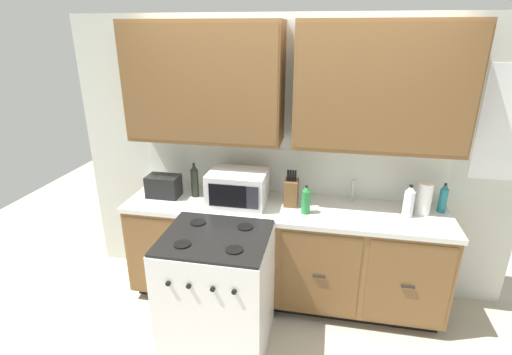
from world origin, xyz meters
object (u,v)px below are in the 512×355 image
object	(u,v)px
bottle_dark	(195,180)
bottle_green	(306,200)
knife_block	(291,192)
bottle_teal	(443,198)
bottle_clear	(409,201)
toaster	(164,186)
microwave	(238,188)
paper_towel_roll	(424,198)
stove_range	(217,291)

from	to	relation	value
bottle_dark	bottle_green	bearing A→B (deg)	-8.61
knife_block	bottle_teal	size ratio (longest dim) A/B	1.26
knife_block	bottle_green	world-z (taller)	knife_block
bottle_dark	bottle_clear	world-z (taller)	bottle_dark
bottle_dark	toaster	bearing A→B (deg)	-169.26
microwave	bottle_green	bearing A→B (deg)	-7.67
bottle_clear	paper_towel_roll	bearing A→B (deg)	31.83
knife_block	paper_towel_roll	bearing A→B (deg)	2.27
toaster	bottle_dark	distance (m)	0.28
stove_range	knife_block	size ratio (longest dim) A/B	3.06
stove_range	toaster	size ratio (longest dim) A/B	3.39
knife_block	bottle_clear	world-z (taller)	knife_block
microwave	bottle_dark	world-z (taller)	bottle_dark
stove_range	bottle_green	world-z (taller)	bottle_green
bottle_green	bottle_dark	bearing A→B (deg)	171.39
paper_towel_roll	toaster	bearing A→B (deg)	-177.93
bottle_dark	bottle_clear	xyz separation A→B (m)	(1.77, -0.05, -0.02)
bottle_dark	bottle_teal	bearing A→B (deg)	2.42
toaster	bottle_clear	distance (m)	2.04
bottle_green	bottle_teal	xyz separation A→B (m)	(1.07, 0.23, 0.00)
microwave	bottle_green	world-z (taller)	microwave
stove_range	toaster	bearing A→B (deg)	135.95
toaster	paper_towel_roll	world-z (taller)	paper_towel_roll
bottle_teal	microwave	bearing A→B (deg)	-174.55
stove_range	paper_towel_roll	bearing A→B (deg)	25.35
bottle_dark	bottle_clear	size ratio (longest dim) A/B	1.16
microwave	bottle_dark	bearing A→B (deg)	170.05
knife_block	bottle_green	xyz separation A→B (m)	(0.13, -0.13, 0.00)
paper_towel_roll	bottle_teal	xyz separation A→B (m)	(0.16, 0.06, -0.01)
bottle_green	bottle_dark	size ratio (longest dim) A/B	0.78
bottle_green	bottle_clear	size ratio (longest dim) A/B	0.90
stove_range	bottle_green	size ratio (longest dim) A/B	3.99
toaster	bottle_teal	bearing A→B (deg)	3.40
microwave	bottle_teal	distance (m)	1.65
bottle_green	bottle_teal	distance (m)	1.10
microwave	stove_range	bearing A→B (deg)	-91.45
bottle_teal	bottle_clear	size ratio (longest dim) A/B	0.93
stove_range	paper_towel_roll	xyz separation A→B (m)	(1.50, 0.71, 0.58)
microwave	paper_towel_roll	world-z (taller)	microwave
microwave	bottle_green	size ratio (longest dim) A/B	2.02
stove_range	bottle_teal	bearing A→B (deg)	24.93
stove_range	microwave	bearing A→B (deg)	88.55
microwave	knife_block	bearing A→B (deg)	7.17
bottle_teal	bottle_dark	distance (m)	2.05
stove_range	knife_block	world-z (taller)	knife_block
bottle_green	bottle_dark	world-z (taller)	bottle_dark
bottle_green	bottle_clear	bearing A→B (deg)	7.00
bottle_green	bottle_dark	xyz separation A→B (m)	(-0.98, 0.15, 0.03)
bottle_clear	bottle_teal	bearing A→B (deg)	25.91
bottle_clear	knife_block	bearing A→B (deg)	177.75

